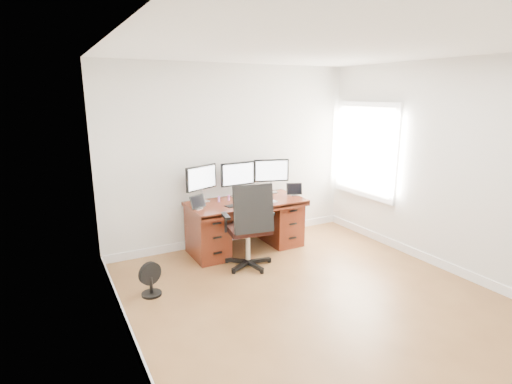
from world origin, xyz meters
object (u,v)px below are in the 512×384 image
desk (245,223)px  monitor_center (238,175)px  keyboard (255,203)px  floor_fan (151,280)px  office_chair (249,240)px

desk → monitor_center: monitor_center is taller
monitor_center → keyboard: bearing=-86.2°
floor_fan → desk: bearing=5.8°
floor_fan → monitor_center: monitor_center is taller
monitor_center → floor_fan: bearing=-149.8°
floor_fan → keyboard: 1.83m
desk → monitor_center: size_ratio=3.09×
office_chair → floor_fan: size_ratio=2.94×
floor_fan → keyboard: size_ratio=1.61×
office_chair → monitor_center: monitor_center is taller
floor_fan → monitor_center: (1.61, 1.00, 0.89)m
office_chair → keyboard: size_ratio=4.73×
desk → keyboard: (0.04, -0.21, 0.36)m
keyboard → office_chair: bearing=-102.0°
office_chair → desk: bearing=76.8°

